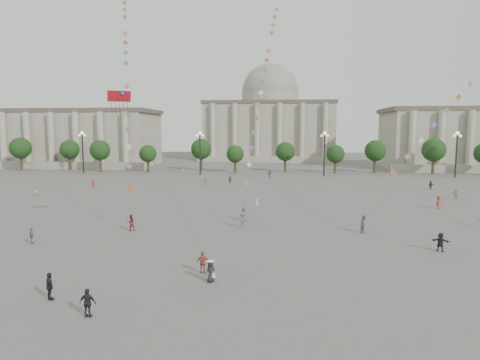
# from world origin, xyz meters

# --- Properties ---
(ground) EXTENTS (360.00, 360.00, 0.00)m
(ground) POSITION_xyz_m (0.00, 0.00, 0.00)
(ground) COLOR #575452
(ground) RESTS_ON ground
(hall_west) EXTENTS (84.00, 26.22, 17.20)m
(hall_west) POSITION_xyz_m (-75.00, 93.89, 8.43)
(hall_west) COLOR gray
(hall_west) RESTS_ON ground
(hall_central) EXTENTS (48.30, 34.30, 35.50)m
(hall_central) POSITION_xyz_m (0.00, 129.22, 14.23)
(hall_central) COLOR gray
(hall_central) RESTS_ON ground
(tree_row) EXTENTS (137.12, 5.12, 8.00)m
(tree_row) POSITION_xyz_m (0.00, 78.00, 5.39)
(tree_row) COLOR #3D291E
(tree_row) RESTS_ON ground
(lamp_post_far_west) EXTENTS (2.00, 0.90, 10.65)m
(lamp_post_far_west) POSITION_xyz_m (-45.00, 70.00, 7.35)
(lamp_post_far_west) COLOR #262628
(lamp_post_far_west) RESTS_ON ground
(lamp_post_mid_west) EXTENTS (2.00, 0.90, 10.65)m
(lamp_post_mid_west) POSITION_xyz_m (-15.00, 70.00, 7.35)
(lamp_post_mid_west) COLOR #262628
(lamp_post_mid_west) RESTS_ON ground
(lamp_post_mid_east) EXTENTS (2.00, 0.90, 10.65)m
(lamp_post_mid_east) POSITION_xyz_m (15.00, 70.00, 7.35)
(lamp_post_mid_east) COLOR #262628
(lamp_post_mid_east) RESTS_ON ground
(lamp_post_far_east) EXTENTS (2.00, 0.90, 10.65)m
(lamp_post_far_east) POSITION_xyz_m (45.00, 70.00, 7.35)
(lamp_post_far_east) COLOR #262628
(lamp_post_far_east) RESTS_ON ground
(person_crowd_0) EXTENTS (1.20, 1.07, 1.95)m
(person_crowd_0) POSITION_xyz_m (2.19, 64.51, 0.97)
(person_crowd_0) COLOR #355A78
(person_crowd_0) RESTS_ON ground
(person_crowd_1) EXTENTS (0.96, 1.01, 1.64)m
(person_crowd_1) POSITION_xyz_m (-35.95, 34.14, 0.82)
(person_crowd_1) COLOR silver
(person_crowd_1) RESTS_ON ground
(person_crowd_2) EXTENTS (0.90, 1.22, 1.69)m
(person_crowd_2) POSITION_xyz_m (-30.47, 43.84, 0.84)
(person_crowd_2) COLOR maroon
(person_crowd_2) RESTS_ON ground
(person_crowd_3) EXTENTS (1.68, 1.08, 1.73)m
(person_crowd_3) POSITION_xyz_m (19.57, 6.42, 0.87)
(person_crowd_3) COLOR #222327
(person_crowd_3) RESTS_ON ground
(person_crowd_4) EXTENTS (1.46, 1.45, 1.69)m
(person_crowd_4) POSITION_xyz_m (-10.28, 51.11, 0.84)
(person_crowd_4) COLOR #B1B1AC
(person_crowd_4) RESTS_ON ground
(person_crowd_6) EXTENTS (1.28, 0.92, 1.79)m
(person_crowd_6) POSITION_xyz_m (0.82, 14.00, 0.90)
(person_crowd_6) COLOR #5C5C60
(person_crowd_6) RESTS_ON ground
(person_crowd_7) EXTENTS (1.72, 0.65, 1.82)m
(person_crowd_7) POSITION_xyz_m (32.56, 36.89, 0.91)
(person_crowd_7) COLOR #B5B6B1
(person_crowd_7) RESTS_ON ground
(person_crowd_8) EXTENTS (1.34, 1.24, 1.81)m
(person_crowd_8) POSITION_xyz_m (27.06, 28.60, 0.91)
(person_crowd_8) COLOR #9F2E2B
(person_crowd_8) RESTS_ON ground
(person_crowd_9) EXTENTS (1.47, 1.07, 1.54)m
(person_crowd_9) POSITION_xyz_m (32.67, 48.94, 0.77)
(person_crowd_9) COLOR black
(person_crowd_9) RESTS_ON ground
(person_crowd_10) EXTENTS (0.68, 0.74, 1.69)m
(person_crowd_10) POSITION_xyz_m (-18.87, 68.00, 0.84)
(person_crowd_10) COLOR #B1B2AD
(person_crowd_10) RESTS_ON ground
(person_crowd_12) EXTENTS (1.47, 1.23, 1.58)m
(person_crowd_12) POSITION_xyz_m (-5.60, 53.91, 0.79)
(person_crowd_12) COLOR #595A5E
(person_crowd_12) RESTS_ON ground
(person_crowd_13) EXTENTS (0.65, 0.61, 1.49)m
(person_crowd_13) POSITION_xyz_m (1.71, 25.30, 0.75)
(person_crowd_13) COLOR white
(person_crowd_13) RESTS_ON ground
(tourist_0) EXTENTS (1.04, 0.54, 1.70)m
(tourist_0) POSITION_xyz_m (-0.79, -1.63, 0.85)
(tourist_0) COLOR #A1472B
(tourist_0) RESTS_ON ground
(tourist_1) EXTENTS (1.09, 1.07, 1.84)m
(tourist_1) POSITION_xyz_m (-9.68, -7.79, 0.92)
(tourist_1) COLOR black
(tourist_1) RESTS_ON ground
(tourist_3) EXTENTS (0.82, 0.99, 1.58)m
(tourist_3) POSITION_xyz_m (-18.91, 5.14, 0.79)
(tourist_3) COLOR slate
(tourist_3) RESTS_ON ground
(tourist_4) EXTENTS (1.04, 0.47, 1.74)m
(tourist_4) POSITION_xyz_m (-6.07, -10.00, 0.87)
(tourist_4) COLOR black
(tourist_4) RESTS_ON ground
(kite_flyer_0) EXTENTS (1.09, 1.05, 1.78)m
(kite_flyer_0) POSITION_xyz_m (-11.28, 11.43, 0.89)
(kite_flyer_0) COLOR maroon
(kite_flyer_0) RESTS_ON ground
(kite_flyer_1) EXTENTS (1.21, 1.11, 1.63)m
(kite_flyer_1) POSITION_xyz_m (0.58, 17.90, 0.81)
(kite_flyer_1) COLOR navy
(kite_flyer_1) RESTS_ON ground
(kite_flyer_2) EXTENTS (1.15, 1.18, 1.91)m
(kite_flyer_2) POSITION_xyz_m (13.97, 12.90, 0.95)
(kite_flyer_2) COLOR #5E5F63
(kite_flyer_2) RESTS_ON ground
(hat_person) EXTENTS (0.91, 0.89, 1.69)m
(hat_person) POSITION_xyz_m (0.13, -3.47, 0.84)
(hat_person) COLOR black
(hat_person) RESTS_ON ground
(dragon_kite) EXTENTS (5.99, 5.28, 18.35)m
(dragon_kite) POSITION_xyz_m (-10.46, 7.35, 13.42)
(dragon_kite) COLOR #AA121A
(dragon_kite) RESTS_ON ground
(kite_train_west) EXTENTS (15.39, 39.75, 60.98)m
(kite_train_west) POSITION_xyz_m (-19.24, 32.90, 25.00)
(kite_train_west) COLOR #3F3F3F
(kite_train_west) RESTS_ON ground
(kite_train_mid) EXTENTS (5.58, 37.05, 58.19)m
(kite_train_mid) POSITION_xyz_m (3.18, 37.78, 25.68)
(kite_train_mid) COLOR #3F3F3F
(kite_train_mid) RESTS_ON ground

